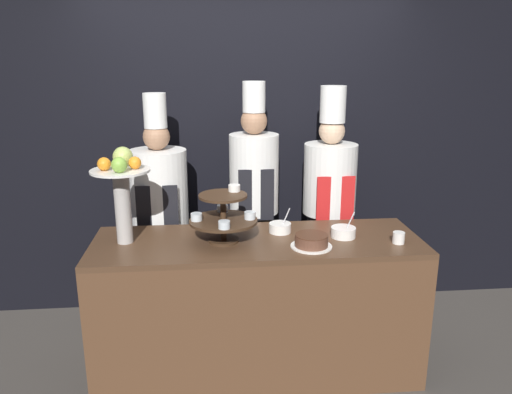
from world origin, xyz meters
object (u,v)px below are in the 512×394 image
Objects in this scene: fruit_pedestal at (122,183)px; cake_round at (311,241)px; serving_bowl_near at (343,232)px; tiered_stand at (224,215)px; chef_left at (160,209)px; chef_center_left at (254,196)px; cup_white at (399,238)px; chef_center_right at (329,200)px; serving_bowl_far at (280,228)px.

cake_round is (1.13, -0.20, -0.33)m from fruit_pedestal.
serving_bowl_near is (1.36, -0.04, -0.34)m from fruit_pedestal.
chef_left is (-0.45, 0.63, -0.14)m from tiered_stand.
serving_bowl_near is (0.76, 0.01, -0.14)m from tiered_stand.
fruit_pedestal is 0.33× the size of chef_left.
chef_center_left reaches higher than serving_bowl_near.
serving_bowl_near is 1.36m from chef_left.
tiered_stand is at bearing -4.72° from fruit_pedestal.
fruit_pedestal reaches higher than cup_white.
chef_center_right is at bearing 0.01° from chef_center_left.
chef_center_left is (-0.51, 0.63, 0.07)m from serving_bowl_near.
fruit_pedestal is 0.32× the size of chef_center_right.
serving_bowl_near is at bearing 32.52° from cake_round.
tiered_stand is 0.79m from chef_left.
tiered_stand is 1.67× the size of cake_round.
cake_round is at bearing -61.58° from serving_bowl_far.
fruit_pedestal is at bearing -145.68° from chef_center_left.
cake_round is (0.52, -0.15, -0.13)m from tiered_stand.
chef_center_left reaches higher than cake_round.
chef_center_left is (-0.13, 0.50, 0.08)m from serving_bowl_far.
serving_bowl_far is (-0.39, 0.13, -0.00)m from serving_bowl_near.
chef_center_right is at bearing 37.81° from tiered_stand.
cake_round is 0.28m from serving_bowl_near.
cake_round is 0.32m from serving_bowl_far.
chef_left is at bearing -180.00° from chef_center_left.
chef_center_right reaches higher than serving_bowl_near.
chef_center_right is at bearing 69.32° from cake_round.
serving_bowl_far reaches higher than cake_round.
serving_bowl_near is at bearing 155.55° from cup_white.
tiered_stand reaches higher than serving_bowl_near.
fruit_pedestal is 7.99× the size of cup_white.
chef_center_left is at bearing -179.99° from chef_center_right.
fruit_pedestal is at bearing -105.38° from chef_left.
cup_white is 0.04× the size of chef_center_right.
serving_bowl_far is 0.52m from chef_center_left.
serving_bowl_near is 0.09× the size of chef_left.
cake_round is 0.14× the size of chef_center_right.
chef_center_left reaches higher than chef_center_right.
cake_round is 0.83m from chef_center_right.
cup_white is 1.12m from chef_center_left.
cup_white is at bearing -43.00° from chef_center_left.
cup_white is 0.75m from serving_bowl_far.
chef_center_right reaches higher than chef_left.
chef_center_left is at bearing 0.00° from chef_left.
cake_round is 1.51× the size of serving_bowl_near.
chef_center_left is at bearing 137.00° from cup_white.
chef_center_left is (0.85, 0.58, -0.26)m from fruit_pedestal.
chef_center_left reaches higher than cup_white.
serving_bowl_near is 0.63m from chef_center_right.
chef_left reaches higher than cup_white.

